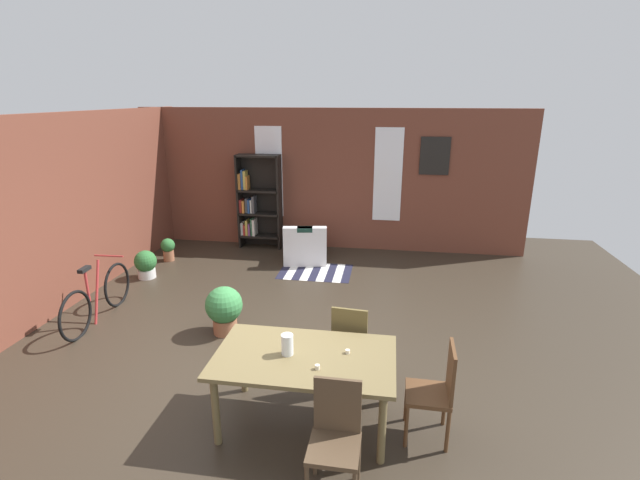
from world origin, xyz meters
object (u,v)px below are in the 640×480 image
Objects in this scene: dining_table at (305,363)px; bookshelf_tall at (256,203)px; bicycle_second at (98,298)px; potted_plant_window at (224,308)px; armchair_white at (305,247)px; dining_chair_head_right at (437,389)px; potted_plant_corner at (168,248)px; dining_chair_far_right at (351,341)px; dining_chair_near_right at (335,435)px; vase_on_table at (287,344)px; potted_plant_by_shelf at (146,264)px.

dining_table is 0.87× the size of bookshelf_tall.
potted_plant_window is at bearing -2.32° from bicycle_second.
armchair_white is 3.74m from bicycle_second.
dining_chair_head_right reaches higher than dining_table.
bookshelf_tall is at bearing 99.45° from potted_plant_window.
potted_plant_corner is 3.25m from potted_plant_window.
armchair_white is at bearing 107.80° from dining_chair_far_right.
bicycle_second is (-3.65, 0.93, -0.18)m from dining_chair_far_right.
dining_chair_head_right is (0.84, -0.72, 0.00)m from dining_chair_far_right.
dining_chair_head_right is at bearing -0.08° from dining_table.
dining_chair_near_right reaches higher than potted_plant_corner.
potted_plant_corner is (-3.29, 4.09, -0.60)m from vase_on_table.
dining_table is at bearing 179.92° from dining_chair_head_right.
potted_plant_window is (-2.60, 1.58, -0.15)m from dining_chair_head_right.
vase_on_table is 0.31× the size of potted_plant_window.
dining_chair_near_right is 2.90m from potted_plant_window.
dining_chair_near_right reaches higher than potted_plant_window.
armchair_white reaches higher than potted_plant_corner.
dining_chair_far_right is at bearing 139.38° from dining_chair_head_right.
dining_chair_head_right is 5.65m from potted_plant_by_shelf.
dining_table is 0.99× the size of bicycle_second.
bookshelf_tall is at bearing 70.01° from bicycle_second.
potted_plant_by_shelf is at bearing 146.72° from dining_chair_far_right.
bookshelf_tall is at bearing 109.40° from vase_on_table.
vase_on_table is 0.12× the size of bicycle_second.
armchair_white is 2.64m from potted_plant_corner.
potted_plant_by_shelf is at bearing 134.03° from dining_chair_near_right.
dining_table reaches higher than potted_plant_by_shelf.
dining_chair_far_right is 5.10m from potted_plant_corner.
bookshelf_tall is at bearing 117.86° from dining_chair_far_right.
vase_on_table is 3.56m from bicycle_second.
potted_plant_window is (-1.39, 1.57, -0.30)m from dining_table.
dining_chair_near_right is at bearing -53.13° from vase_on_table.
dining_chair_far_right is at bearing -41.41° from potted_plant_corner.
dining_chair_far_right reaches higher than vase_on_table.
potted_plant_window is (-1.23, 1.57, -0.48)m from vase_on_table.
dining_chair_head_right is at bearing -58.31° from bookshelf_tall.
armchair_white is at bearing 26.21° from potted_plant_by_shelf.
dining_chair_far_right is at bearing -33.28° from potted_plant_by_shelf.
bookshelf_tall reaches higher than potted_plant_window.
dining_table is 2.12m from potted_plant_window.
dining_chair_far_right and dining_chair_near_right have the same top height.
bookshelf_tall is 2.10× the size of armchair_white.
vase_on_table is 4.61m from potted_plant_by_shelf.
armchair_white reaches higher than potted_plant_by_shelf.
potted_plant_by_shelf is (-3.42, 3.21, -0.40)m from dining_table.
dining_chair_far_right is at bearing -62.14° from bookshelf_tall.
armchair_white is at bearing 100.58° from dining_table.
dining_chair_head_right is 1.92× the size of potted_plant_by_shelf.
bookshelf_tall reaches higher than potted_plant_corner.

